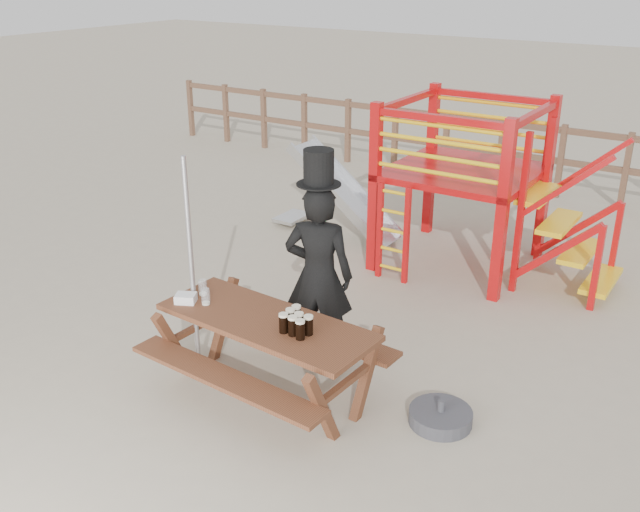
# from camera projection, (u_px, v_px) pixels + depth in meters

# --- Properties ---
(ground) EXTENTS (60.00, 60.00, 0.00)m
(ground) POSITION_uv_depth(u_px,v_px,m) (280.00, 386.00, 6.56)
(ground) COLOR tan
(ground) RESTS_ON ground
(back_fence) EXTENTS (15.09, 0.09, 1.20)m
(back_fence) POSITION_uv_depth(u_px,v_px,m) (531.00, 149.00, 11.67)
(back_fence) COLOR brown
(back_fence) RESTS_ON ground
(playground_fort) EXTENTS (4.71, 1.84, 2.10)m
(playground_fort) POSITION_uv_depth(u_px,v_px,m) (456.00, 181.00, 8.84)
(playground_fort) COLOR #BA0C0E
(playground_fort) RESTS_ON ground
(picnic_table) EXTENTS (2.04, 1.47, 0.76)m
(picnic_table) POSITION_uv_depth(u_px,v_px,m) (267.00, 348.00, 6.25)
(picnic_table) COLOR brown
(picnic_table) RESTS_ON ground
(man_with_hat) EXTENTS (0.76, 0.62, 2.10)m
(man_with_hat) POSITION_uv_depth(u_px,v_px,m) (319.00, 271.00, 6.64)
(man_with_hat) COLOR black
(man_with_hat) RESTS_ON ground
(metal_pole) EXTENTS (0.05, 0.05, 2.09)m
(metal_pole) POSITION_uv_depth(u_px,v_px,m) (192.00, 269.00, 6.42)
(metal_pole) COLOR #B2B2B7
(metal_pole) RESTS_ON ground
(parasol_base) EXTENTS (0.54, 0.54, 0.23)m
(parasol_base) POSITION_uv_depth(u_px,v_px,m) (440.00, 417.00, 6.01)
(parasol_base) COLOR #3A3A40
(parasol_base) RESTS_ON ground
(paper_bag) EXTENTS (0.22, 0.21, 0.08)m
(paper_bag) POSITION_uv_depth(u_px,v_px,m) (186.00, 298.00, 6.42)
(paper_bag) COLOR white
(paper_bag) RESTS_ON picnic_table
(stout_pints) EXTENTS (0.27, 0.28, 0.17)m
(stout_pints) POSITION_uv_depth(u_px,v_px,m) (296.00, 323.00, 5.90)
(stout_pints) COLOR black
(stout_pints) RESTS_ON picnic_table
(empty_glasses) EXTENTS (0.23, 0.21, 0.15)m
(empty_glasses) POSITION_uv_depth(u_px,v_px,m) (204.00, 293.00, 6.46)
(empty_glasses) COLOR silver
(empty_glasses) RESTS_ON picnic_table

